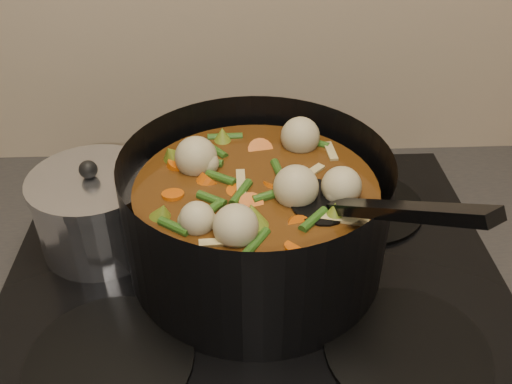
{
  "coord_description": "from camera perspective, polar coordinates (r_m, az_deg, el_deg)",
  "views": [
    {
      "loc": [
        -0.02,
        1.41,
        1.43
      ],
      "look_at": [
        0.0,
        1.95,
        1.04
      ],
      "focal_mm": 40.0,
      "sensor_mm": 36.0,
      "label": 1
    }
  ],
  "objects": [
    {
      "name": "saucepan",
      "position": [
        0.76,
        -15.64,
        -1.83
      ],
      "size": [
        0.16,
        0.16,
        0.13
      ],
      "rotation": [
        0.0,
        0.0,
        -0.12
      ],
      "color": "silver",
      "rests_on": "stovetop"
    },
    {
      "name": "stockpot",
      "position": [
        0.69,
        0.06,
        -2.51
      ],
      "size": [
        0.4,
        0.41,
        0.23
      ],
      "rotation": [
        0.0,
        0.0,
        0.34
      ],
      "color": "black",
      "rests_on": "stovetop"
    },
    {
      "name": "stovetop",
      "position": [
        0.73,
        -0.15,
        -8.5
      ],
      "size": [
        0.62,
        0.54,
        0.03
      ],
      "color": "black",
      "rests_on": "counter"
    }
  ]
}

